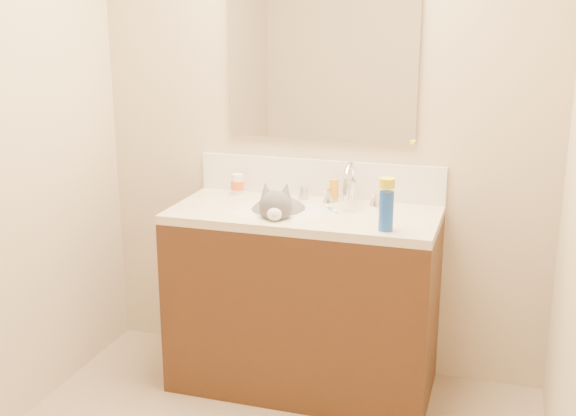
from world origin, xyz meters
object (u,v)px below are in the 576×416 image
Objects in this scene: pill_bottle at (237,184)px; amber_bottle at (334,190)px; silver_jar at (303,193)px; spray_can at (386,211)px; cat at (278,217)px; faucet at (350,188)px; basin at (277,225)px; vanity_cabinet at (303,303)px.

amber_bottle is (0.48, 0.02, 0.00)m from pill_bottle.
spray_can is at bearing -40.24° from silver_jar.
amber_bottle is at bearing -0.56° from silver_jar.
cat is at bearing -37.46° from pill_bottle.
faucet is 0.12m from amber_bottle.
cat is at bearing -150.43° from faucet.
cat reaches higher than pill_bottle.
pill_bottle is (-0.27, 0.21, 0.12)m from basin.
vanity_cabinet is 11.52× the size of amber_bottle.
cat reaches higher than amber_bottle.
spray_can reaches higher than cat.
basin reaches higher than vanity_cabinet.
faucet is 0.36m from cat.
amber_bottle reaches higher than pill_bottle.
faucet reaches higher than amber_bottle.
amber_bottle is at bearing 47.96° from basin.
vanity_cabinet is 21.81× the size of silver_jar.
cat reaches higher than basin.
basin is 0.04m from cat.
amber_bottle is at bearing 128.66° from spray_can.
cat is 7.58× the size of silver_jar.
amber_bottle is (0.15, -0.00, 0.02)m from silver_jar.
pill_bottle is at bearing -177.98° from amber_bottle.
basin is 1.08× the size of cat.
basin is 0.33m from amber_bottle.
vanity_cabinet is at bearing -142.71° from faucet.
faucet is 2.69× the size of amber_bottle.
silver_jar is (-0.24, 0.07, -0.06)m from faucet.
spray_can reaches higher than pill_bottle.
silver_jar is (0.05, 0.23, 0.06)m from cat.
faucet reaches higher than vanity_cabinet.
pill_bottle reaches higher than basin.
vanity_cabinet is at bearing -72.91° from silver_jar.
faucet is at bearing 16.46° from cat.
cat is 4.12× the size of pill_bottle.
basin is 8.18× the size of silver_jar.
basin is 0.57m from spray_can.
cat is at bearing -131.12° from amber_bottle.
spray_can is (0.79, -0.37, 0.03)m from pill_bottle.
amber_bottle reaches higher than basin.
pill_bottle is 0.62× the size of spray_can.
silver_jar reaches higher than basin.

